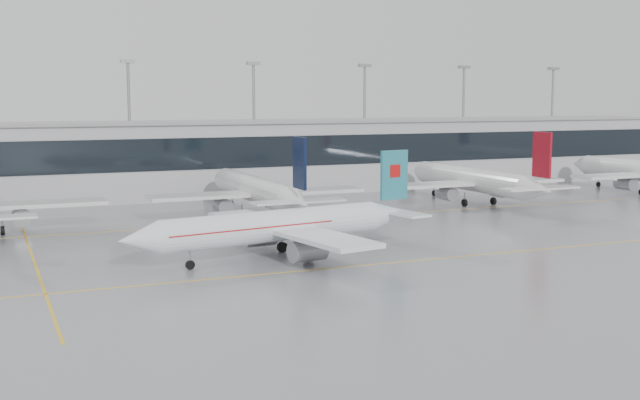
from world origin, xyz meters
name	(u,v)px	position (x,y,z in m)	size (l,w,h in m)	color
ground	(368,265)	(0.00, 0.00, 0.00)	(320.00, 320.00, 0.00)	gray
taxi_line_main	(368,265)	(0.00, 0.00, 0.01)	(120.00, 0.25, 0.01)	yellow
taxi_line_north	(267,222)	(0.00, 30.00, 0.01)	(120.00, 0.25, 0.01)	yellow
taxi_line_cross	(34,261)	(-30.00, 15.00, 0.01)	(0.25, 60.00, 0.01)	yellow
terminal	(203,159)	(0.00, 62.00, 6.00)	(180.00, 15.00, 12.00)	#A8A8AC
terminal_glass	(215,153)	(0.00, 54.45, 7.50)	(180.00, 0.20, 5.00)	black
terminal_roof	(203,122)	(0.00, 62.00, 12.20)	(182.00, 16.00, 0.40)	gray
light_masts	(194,115)	(0.00, 68.00, 13.34)	(156.40, 1.00, 22.60)	gray
air_canada_jet	(285,226)	(-6.16, 6.64, 3.29)	(34.10, 26.98, 10.48)	white
parked_jet_c	(257,191)	(0.00, 33.69, 3.71)	(29.64, 36.96, 11.72)	silver
parked_jet_d	(475,180)	(35.00, 33.69, 3.71)	(29.64, 36.96, 11.72)	silver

